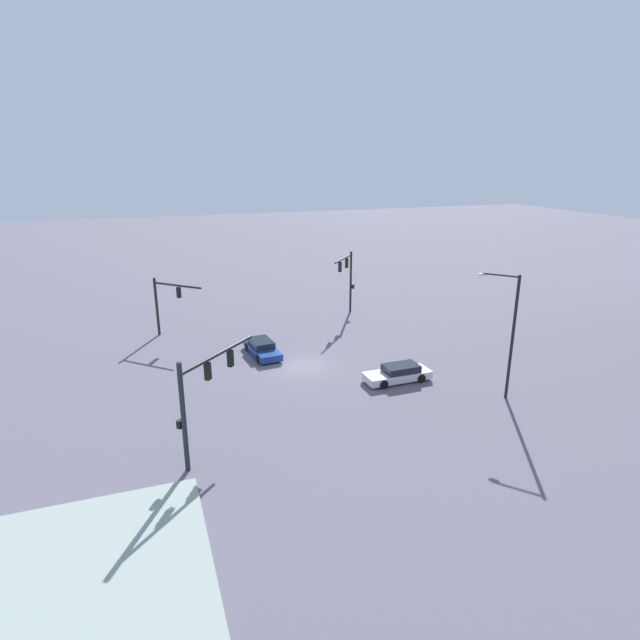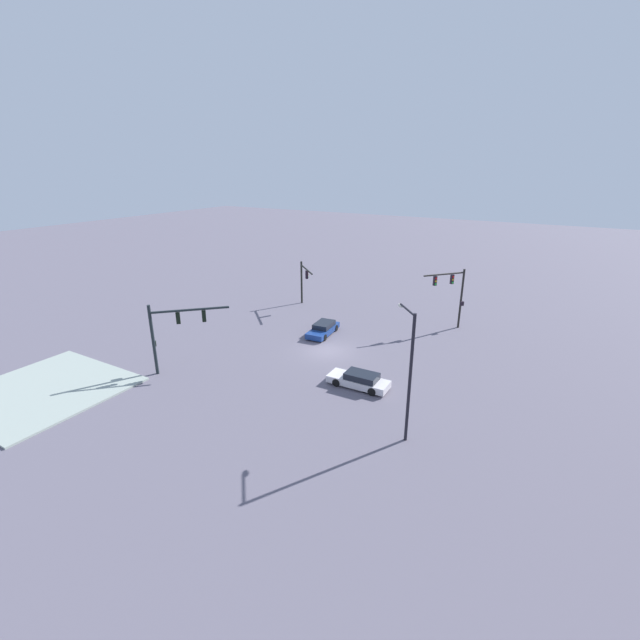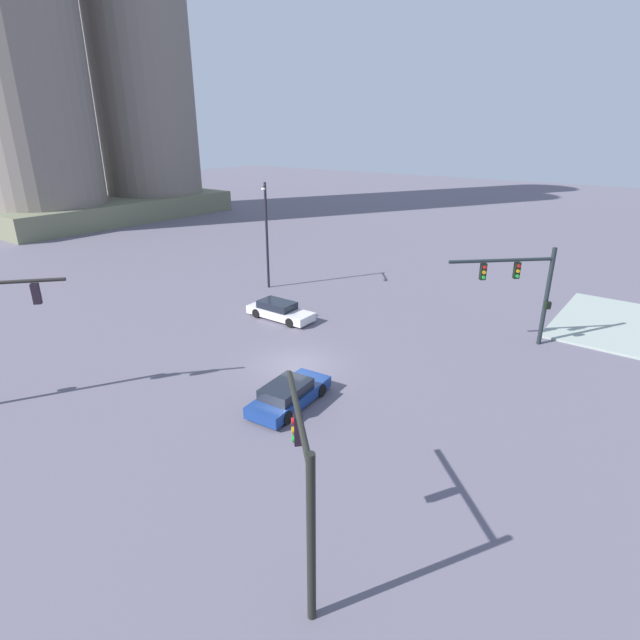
# 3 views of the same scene
# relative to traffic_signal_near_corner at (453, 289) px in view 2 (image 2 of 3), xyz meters

# --- Properties ---
(ground_plane) EXTENTS (224.01, 224.01, 0.00)m
(ground_plane) POSITION_rel_traffic_signal_near_corner_xyz_m (11.62, -8.37, -4.33)
(ground_plane) COLOR #5E5968
(sidewalk_corner) EXTENTS (10.72, 10.92, 0.15)m
(sidewalk_corner) POSITION_rel_traffic_signal_near_corner_xyz_m (29.30, -23.53, -4.26)
(sidewalk_corner) COLOR #94A199
(sidewalk_corner) RESTS_ON ground
(traffic_signal_near_corner) EXTENTS (3.73, 3.55, 6.37)m
(traffic_signal_near_corner) POSITION_rel_traffic_signal_near_corner_xyz_m (0.00, 0.00, 0.00)
(traffic_signal_near_corner) COLOR black
(traffic_signal_near_corner) RESTS_ON ground
(traffic_signal_opposite_side) EXTENTS (4.55, 4.90, 6.00)m
(traffic_signal_opposite_side) POSITION_rel_traffic_signal_near_corner_xyz_m (21.78, -17.25, -0.34)
(traffic_signal_opposite_side) COLOR black
(traffic_signal_opposite_side) RESTS_ON ground
(traffic_signal_cross_street) EXTENTS (3.63, 3.78, 5.30)m
(traffic_signal_cross_street) POSITION_rel_traffic_signal_near_corner_xyz_m (0.88, -17.66, -0.79)
(traffic_signal_cross_street) COLOR black
(traffic_signal_cross_street) RESTS_ON ground
(streetlamp_curved_arm) EXTENTS (2.18, 1.89, 8.46)m
(streetlamp_curved_arm) POSITION_rel_traffic_signal_near_corner_xyz_m (21.14, 2.55, 0.58)
(streetlamp_curved_arm) COLOR black
(streetlamp_curved_arm) RESTS_ON ground
(sedan_car_approaching) EXTENTS (1.90, 4.88, 1.21)m
(sedan_car_approaching) POSITION_rel_traffic_signal_near_corner_xyz_m (16.48, -2.80, -3.76)
(sedan_car_approaching) COLOR silver
(sedan_car_approaching) RESTS_ON ground
(sedan_car_waiting_far) EXTENTS (4.83, 2.26, 1.21)m
(sedan_car_waiting_far) POSITION_rel_traffic_signal_near_corner_xyz_m (8.10, -10.83, -3.76)
(sedan_car_waiting_far) COLOR navy
(sedan_car_waiting_far) RESTS_ON ground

